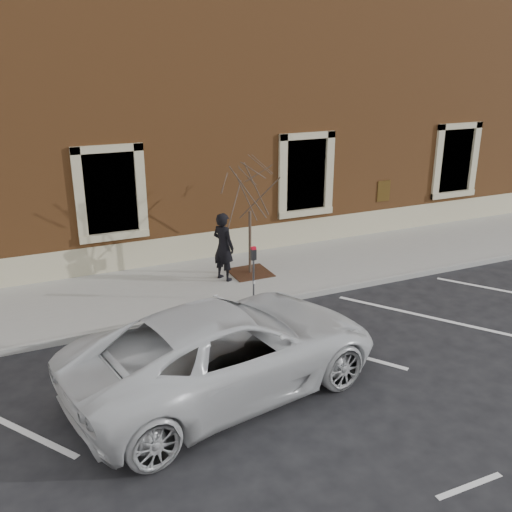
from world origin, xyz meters
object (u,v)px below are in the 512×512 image
parking_meter (254,263)px  white_truck (227,349)px  man (223,247)px  sapling (250,193)px

parking_meter → white_truck: (-1.99, -3.25, -0.28)m
man → sapling: bearing=-108.0°
white_truck → parking_meter: bearing=-42.3°
man → parking_meter: (0.19, -1.56, 0.03)m
man → sapling: (0.83, 0.12, 1.35)m
sapling → white_truck: size_ratio=0.54×
man → parking_meter: 1.57m
parking_meter → sapling: (0.64, 1.68, 1.32)m
parking_meter → white_truck: white_truck is taller
man → parking_meter: man is taller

